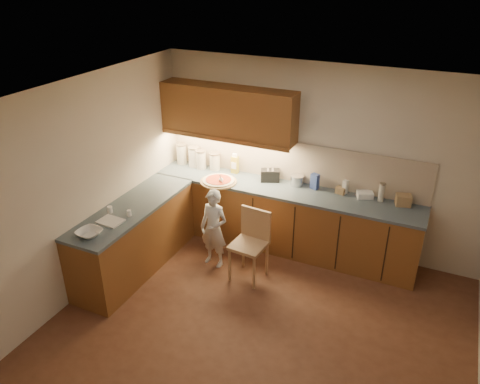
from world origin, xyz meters
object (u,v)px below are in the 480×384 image
(toaster, at_px, (270,175))
(pizza_on_board, at_px, (219,181))
(oil_jug, at_px, (235,164))
(child, at_px, (214,229))
(wooden_chair, at_px, (251,239))

(toaster, bearing_deg, pizza_on_board, -173.70)
(oil_jug, bearing_deg, pizza_on_board, -99.15)
(pizza_on_board, relative_size, oil_jug, 1.72)
(pizza_on_board, relative_size, child, 0.47)
(toaster, bearing_deg, oil_jug, 152.77)
(child, bearing_deg, pizza_on_board, 117.21)
(oil_jug, bearing_deg, toaster, -4.28)
(wooden_chair, bearing_deg, pizza_on_board, 146.65)
(wooden_chair, bearing_deg, toaster, 103.37)
(child, distance_m, oil_jug, 1.13)
(child, bearing_deg, oil_jug, 105.67)
(pizza_on_board, height_order, oil_jug, oil_jug)
(oil_jug, bearing_deg, wooden_chair, -54.89)
(wooden_chair, bearing_deg, child, -176.84)
(oil_jug, height_order, toaster, oil_jug)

